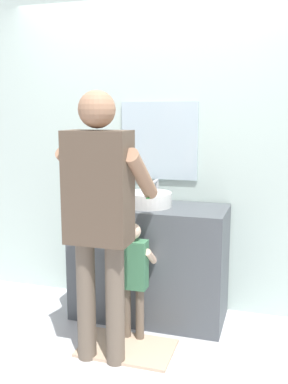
{
  "coord_description": "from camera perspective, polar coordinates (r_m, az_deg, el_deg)",
  "views": [
    {
      "loc": [
        0.92,
        -2.86,
        1.6
      ],
      "look_at": [
        0.0,
        0.15,
        1.03
      ],
      "focal_mm": 40.89,
      "sensor_mm": 36.0,
      "label": 1
    }
  ],
  "objects": [
    {
      "name": "bath_mat",
      "position": [
        3.19,
        -2.23,
        -19.66
      ],
      "size": [
        0.64,
        0.4,
        0.02
      ],
      "primitive_type": "cube",
      "color": "#CCAD8E",
      "rests_on": "ground"
    },
    {
      "name": "vanity_cabinet",
      "position": [
        3.49,
        0.73,
        -9.06
      ],
      "size": [
        1.18,
        0.54,
        0.9
      ],
      "primitive_type": "cube",
      "color": "#4C5156",
      "rests_on": "ground"
    },
    {
      "name": "ground_plane",
      "position": [
        3.4,
        -0.78,
        -17.82
      ],
      "size": [
        14.0,
        14.0,
        0.0
      ],
      "primitive_type": "plane",
      "color": "silver"
    },
    {
      "name": "back_wall",
      "position": [
        3.61,
        2.19,
        6.23
      ],
      "size": [
        4.4,
        0.1,
        2.7
      ],
      "color": "silver",
      "rests_on": "ground"
    },
    {
      "name": "sink_basin",
      "position": [
        3.34,
        0.65,
        -0.94
      ],
      "size": [
        0.35,
        0.35,
        0.11
      ],
      "color": "silver",
      "rests_on": "vanity_cabinet"
    },
    {
      "name": "child_toddler",
      "position": [
        3.11,
        -1.38,
        -10.27
      ],
      "size": [
        0.26,
        0.27,
        0.86
      ],
      "color": "#6B5B4C",
      "rests_on": "ground"
    },
    {
      "name": "toothbrush_cup",
      "position": [
        3.45,
        -6.12,
        -0.66
      ],
      "size": [
        0.07,
        0.07,
        0.21
      ],
      "color": "#4C8EB2",
      "rests_on": "vanity_cabinet"
    },
    {
      "name": "faucet",
      "position": [
        3.53,
        1.62,
        0.09
      ],
      "size": [
        0.18,
        0.14,
        0.18
      ],
      "color": "#B7BABF",
      "rests_on": "vanity_cabinet"
    },
    {
      "name": "adult_parent",
      "position": [
        2.73,
        -5.8,
        -1.61
      ],
      "size": [
        0.54,
        0.57,
        1.74
      ],
      "color": "#6B5B4C",
      "rests_on": "ground"
    }
  ]
}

